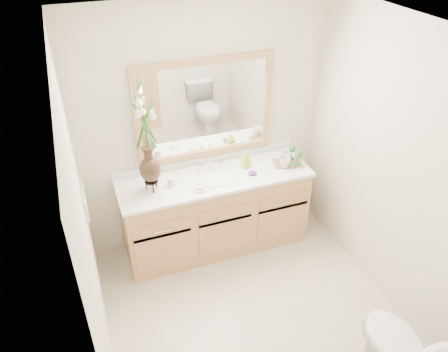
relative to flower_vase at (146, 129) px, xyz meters
name	(u,v)px	position (x,y,z in m)	size (l,w,h in m)	color
floor	(255,317)	(0.60, -1.01, -1.44)	(2.60, 2.60, 0.00)	beige
ceiling	(272,36)	(0.60, -1.01, 0.96)	(2.40, 2.60, 0.02)	white
wall_back	(205,129)	(0.60, 0.29, -0.24)	(2.40, 0.02, 2.40)	beige
wall_left	(89,246)	(-0.60, -1.01, -0.24)	(0.02, 2.60, 2.40)	beige
wall_right	(399,175)	(1.80, -1.01, -0.24)	(0.02, 2.60, 2.40)	beige
vanity	(216,213)	(0.60, 0.00, -1.04)	(1.80, 0.55, 0.80)	tan
counter	(215,178)	(0.60, 0.00, -0.63)	(1.84, 0.57, 0.03)	white
sink	(216,182)	(0.60, -0.02, -0.67)	(0.38, 0.34, 0.23)	white
mirror	(205,110)	(0.60, 0.26, -0.04)	(1.32, 0.04, 0.97)	white
switch_plate	(86,205)	(-0.58, -0.25, -0.46)	(0.02, 0.12, 0.12)	white
flower_vase	(146,129)	(0.00, 0.00, 0.00)	(0.22, 0.22, 0.90)	black
tumbler	(171,182)	(0.18, 0.00, -0.57)	(0.07, 0.07, 0.09)	beige
soap_dish	(199,189)	(0.40, -0.16, -0.60)	(0.11, 0.11, 0.03)	beige
soap_bottle	(245,160)	(0.94, 0.07, -0.54)	(0.07, 0.07, 0.15)	#98CF30
purple_dish	(252,173)	(0.95, -0.08, -0.60)	(0.09, 0.07, 0.03)	#652776
tray	(288,163)	(1.35, -0.03, -0.61)	(0.28, 0.19, 0.01)	brown
mug_left	(285,162)	(1.29, -0.08, -0.54)	(0.11, 0.10, 0.11)	beige
mug_right	(287,156)	(1.37, 0.02, -0.55)	(0.10, 0.09, 0.10)	beige
goblet_front	(298,155)	(1.42, -0.09, -0.50)	(0.07, 0.07, 0.15)	#267229
goblet_back	(292,150)	(1.42, 0.04, -0.50)	(0.07, 0.07, 0.15)	#267229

